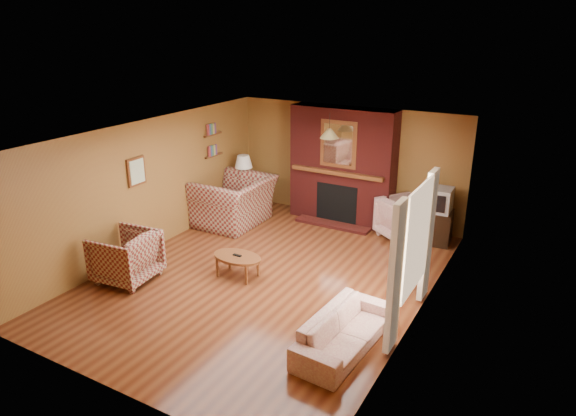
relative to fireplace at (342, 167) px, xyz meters
The scene contains 20 objects.
floor 3.21m from the fireplace, 90.00° to the right, with size 6.50×6.50×0.00m, color #4E2210.
ceiling 3.22m from the fireplace, 90.00° to the right, with size 6.50×6.50×0.00m, color silver.
wall_back 0.27m from the fireplace, 90.00° to the left, with size 6.50×6.50×0.00m, color olive.
wall_front 6.23m from the fireplace, 90.00° to the right, with size 6.50×6.50×0.00m, color olive.
wall_left 3.89m from the fireplace, 129.95° to the right, with size 6.50×6.50×0.00m, color olive.
wall_right 3.89m from the fireplace, 50.05° to the right, with size 6.50×6.50×0.00m, color olive.
fireplace is the anchor object (origin of this frame).
window_right 4.02m from the fireplace, 52.40° to the right, with size 0.10×1.85×2.00m.
bookshelf 2.72m from the fireplace, 156.05° to the right, with size 0.09×0.55×0.71m.
botanical_print 4.12m from the fireplace, 126.90° to the right, with size 0.05×0.40×0.50m.
pendant_light 1.07m from the fireplace, 90.00° to the right, with size 0.36×0.36×0.48m.
plaid_loveseat 2.35m from the fireplace, 145.52° to the right, with size 1.51×1.32×0.98m, color maroon.
plaid_armchair 4.69m from the fireplace, 114.94° to the right, with size 0.89×0.91×0.83m, color maroon.
floral_sofa 4.68m from the fireplace, 65.51° to the right, with size 1.71×0.67×0.50m, color beige.
floral_armchair 1.70m from the fireplace, 10.86° to the right, with size 0.87×0.89×0.81m, color beige.
coffee_table 3.35m from the fireplace, 97.79° to the right, with size 0.86×0.53×0.39m.
side_table 2.33m from the fireplace, 165.71° to the right, with size 0.48×0.48×0.64m, color brown.
table_lamp 2.18m from the fireplace, 165.71° to the right, with size 0.39×0.39×0.64m.
tv_stand 2.23m from the fireplace, ahead, with size 0.59×0.53×0.64m, color black.
crt_tv 2.08m from the fireplace, ahead, with size 0.51×0.51×0.45m.
Camera 1 is at (4.05, -6.49, 4.01)m, focal length 32.00 mm.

